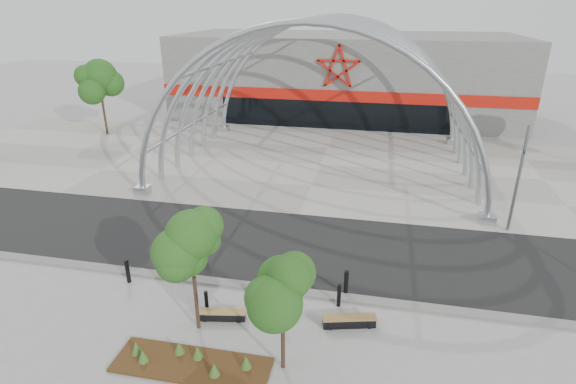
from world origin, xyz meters
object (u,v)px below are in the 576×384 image
(bench_0, at_px, (222,315))
(bollard_2, at_px, (277,304))
(street_tree_0, at_px, (192,255))
(signal_pole, at_px, (518,178))
(street_tree_1, at_px, (283,293))
(bench_1, at_px, (349,321))

(bench_0, height_order, bollard_2, bollard_2)
(street_tree_0, relative_size, bench_0, 2.34)
(signal_pole, distance_m, street_tree_1, 14.89)
(signal_pole, height_order, bench_1, signal_pole)
(street_tree_1, xyz_separation_m, bench_0, (-2.71, 1.86, -2.68))
(street_tree_1, distance_m, bench_0, 4.24)
(street_tree_1, distance_m, bench_1, 4.09)
(bench_1, xyz_separation_m, bollard_2, (-2.69, -0.03, 0.36))
(signal_pole, height_order, bollard_2, signal_pole)
(signal_pole, relative_size, bench_1, 2.81)
(signal_pole, bearing_deg, bench_0, -141.04)
(bench_1, bearing_deg, street_tree_1, -128.12)
(bench_0, xyz_separation_m, bench_1, (4.63, 0.58, 0.02))
(street_tree_1, xyz_separation_m, bench_1, (1.92, 2.44, -2.66))
(bench_1, distance_m, bollard_2, 2.72)
(street_tree_0, height_order, bollard_2, street_tree_0)
(signal_pole, bearing_deg, street_tree_1, -128.82)
(bench_1, height_order, bollard_2, bollard_2)
(signal_pole, height_order, street_tree_1, signal_pole)
(bench_1, relative_size, bollard_2, 1.77)
(bench_0, bearing_deg, street_tree_0, -138.63)
(street_tree_1, bearing_deg, bench_0, 145.54)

